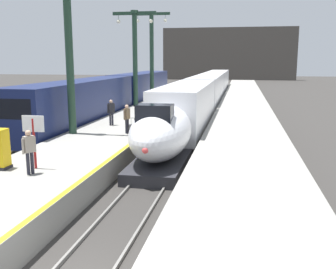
% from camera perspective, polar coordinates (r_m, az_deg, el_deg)
% --- Properties ---
extents(platform_left, '(4.80, 110.00, 1.05)m').
position_cam_1_polar(platform_left, '(33.56, -2.93, 2.66)').
color(platform_left, gray).
rests_on(platform_left, ground).
extents(platform_right, '(4.80, 110.00, 1.05)m').
position_cam_1_polar(platform_right, '(32.64, 11.04, 2.24)').
color(platform_right, gray).
rests_on(platform_right, ground).
extents(platform_left_safety_stripe, '(0.20, 107.80, 0.01)m').
position_cam_1_polar(platform_left_safety_stripe, '(33.03, 0.91, 3.46)').
color(platform_left_safety_stripe, yellow).
rests_on(platform_left_safety_stripe, platform_left).
extents(rail_main_left, '(0.08, 110.00, 0.12)m').
position_cam_1_polar(rail_main_left, '(35.71, 3.27, 2.39)').
color(rail_main_left, slate).
rests_on(rail_main_left, ground).
extents(rail_main_right, '(0.08, 110.00, 0.12)m').
position_cam_1_polar(rail_main_right, '(35.55, 5.67, 2.32)').
color(rail_main_right, slate).
rests_on(rail_main_right, ground).
extents(rail_secondary_left, '(0.08, 110.00, 0.12)m').
position_cam_1_polar(rail_secondary_left, '(37.60, -9.08, 2.70)').
color(rail_secondary_left, slate).
rests_on(rail_secondary_left, ground).
extents(rail_secondary_right, '(0.08, 110.00, 0.12)m').
position_cam_1_polar(rail_secondary_right, '(37.12, -6.89, 2.65)').
color(rail_secondary_right, slate).
rests_on(rail_secondary_right, ground).
extents(highspeed_train_main, '(2.92, 56.80, 3.60)m').
position_cam_1_polar(highspeed_train_main, '(42.91, 5.61, 6.32)').
color(highspeed_train_main, silver).
rests_on(highspeed_train_main, ground).
extents(regional_train_adjacent, '(2.85, 36.60, 3.80)m').
position_cam_1_polar(regional_train_adjacent, '(38.60, -7.33, 6.05)').
color(regional_train_adjacent, '#141E4C').
rests_on(regional_train_adjacent, ground).
extents(station_column_mid, '(4.00, 0.68, 9.31)m').
position_cam_1_polar(station_column_mid, '(23.24, -14.36, 13.85)').
color(station_column_mid, '#1E3828').
rests_on(station_column_mid, platform_left).
extents(station_column_far, '(4.00, 0.68, 8.62)m').
position_cam_1_polar(station_column_far, '(36.41, -4.86, 12.35)').
color(station_column_far, '#1E3828').
rests_on(station_column_far, platform_left).
extents(station_column_distant, '(4.00, 0.68, 9.32)m').
position_cam_1_polar(station_column_distant, '(43.01, -2.41, 12.63)').
color(station_column_distant, '#1E3828').
rests_on(station_column_distant, platform_left).
extents(passenger_near_edge, '(0.32, 0.55, 1.69)m').
position_cam_1_polar(passenger_near_edge, '(22.89, -6.03, 2.62)').
color(passenger_near_edge, '#23232D').
rests_on(passenger_near_edge, platform_left).
extents(passenger_mid_platform, '(0.41, 0.47, 1.69)m').
position_cam_1_polar(passenger_mid_platform, '(25.90, -8.32, 3.52)').
color(passenger_mid_platform, '#23232D').
rests_on(passenger_mid_platform, platform_left).
extents(passenger_far_waiting, '(0.38, 0.51, 1.69)m').
position_cam_1_polar(passenger_far_waiting, '(15.42, -19.66, -1.95)').
color(passenger_far_waiting, '#23232D').
rests_on(passenger_far_waiting, platform_left).
extents(rolling_suitcase, '(0.40, 0.22, 0.98)m').
position_cam_1_polar(rolling_suitcase, '(22.55, -5.16, 0.75)').
color(rolling_suitcase, '#4C4C51').
rests_on(rolling_suitcase, platform_left).
extents(departure_info_board, '(0.90, 0.10, 2.12)m').
position_cam_1_polar(departure_info_board, '(16.08, -19.08, 0.48)').
color(departure_info_board, maroon).
rests_on(departure_info_board, platform_left).
extents(terminus_back_wall, '(36.00, 2.00, 14.00)m').
position_cam_1_polar(terminus_back_wall, '(109.62, 8.84, 11.59)').
color(terminus_back_wall, '#4C4742').
rests_on(terminus_back_wall, ground).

